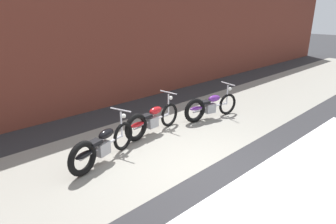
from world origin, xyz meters
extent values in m
plane|color=#2D2D30|center=(0.00, 0.00, 0.00)|extent=(80.00, 80.00, 0.00)
cube|color=gray|center=(0.00, 1.75, 0.00)|extent=(36.00, 3.50, 0.01)
cube|color=brown|center=(0.00, 5.20, 2.40)|extent=(36.00, 0.50, 4.80)
torus|color=black|center=(-0.63, 1.93, 0.34)|extent=(0.67, 0.27, 0.68)
torus|color=black|center=(-1.88, 1.56, 0.36)|extent=(0.74, 0.33, 0.73)
cylinder|color=silver|center=(-1.25, 1.75, 0.38)|extent=(1.20, 0.40, 0.06)
cube|color=#99999E|center=(-1.33, 1.73, 0.34)|extent=(0.37, 0.30, 0.28)
ellipsoid|color=black|center=(-1.18, 1.77, 0.62)|extent=(0.48, 0.31, 0.20)
ellipsoid|color=black|center=(-1.83, 1.58, 0.42)|extent=(0.47, 0.30, 0.10)
cube|color=black|center=(-1.52, 1.67, 0.56)|extent=(0.33, 0.27, 0.08)
cylinder|color=silver|center=(-0.67, 1.92, 0.65)|extent=(0.05, 0.05, 0.62)
cylinder|color=silver|center=(-0.67, 1.92, 1.01)|extent=(0.19, 0.57, 0.03)
sphere|color=white|center=(-0.57, 1.95, 0.83)|extent=(0.11, 0.11, 0.11)
cylinder|color=silver|center=(-1.60, 1.80, 0.26)|extent=(0.54, 0.21, 0.06)
torus|color=black|center=(1.18, 2.23, 0.34)|extent=(0.68, 0.15, 0.68)
torus|color=black|center=(-0.11, 2.10, 0.36)|extent=(0.74, 0.20, 0.73)
cylinder|color=silver|center=(0.53, 2.17, 0.38)|extent=(1.23, 0.18, 0.06)
cube|color=#99999E|center=(0.45, 2.16, 0.34)|extent=(0.34, 0.25, 0.28)
ellipsoid|color=red|center=(0.61, 2.17, 0.62)|extent=(0.46, 0.23, 0.20)
ellipsoid|color=red|center=(-0.06, 2.11, 0.42)|extent=(0.46, 0.22, 0.10)
cube|color=black|center=(0.26, 2.14, 0.56)|extent=(0.30, 0.23, 0.08)
cylinder|color=silver|center=(1.14, 2.23, 0.65)|extent=(0.05, 0.05, 0.62)
cylinder|color=silver|center=(1.14, 2.23, 1.01)|extent=(0.09, 0.58, 0.03)
sphere|color=white|center=(1.24, 2.24, 0.83)|extent=(0.11, 0.11, 0.11)
cylinder|color=silver|center=(0.20, 2.28, 0.26)|extent=(0.55, 0.11, 0.06)
torus|color=black|center=(3.20, 1.66, 0.34)|extent=(0.68, 0.21, 0.68)
torus|color=black|center=(1.93, 1.92, 0.36)|extent=(0.74, 0.27, 0.73)
cylinder|color=silver|center=(2.56, 1.79, 0.38)|extent=(1.22, 0.30, 0.06)
cube|color=#99999E|center=(2.48, 1.81, 0.34)|extent=(0.36, 0.28, 0.28)
ellipsoid|color=#6B2D93|center=(2.64, 1.78, 0.62)|extent=(0.47, 0.27, 0.20)
ellipsoid|color=#6B2D93|center=(1.97, 1.91, 0.42)|extent=(0.47, 0.26, 0.10)
cube|color=black|center=(2.29, 1.85, 0.56)|extent=(0.31, 0.25, 0.08)
cylinder|color=silver|center=(3.16, 1.67, 0.65)|extent=(0.05, 0.05, 0.62)
cylinder|color=silver|center=(3.16, 1.67, 1.01)|extent=(0.15, 0.57, 0.03)
sphere|color=white|center=(3.26, 1.65, 0.83)|extent=(0.11, 0.11, 0.11)
cylinder|color=silver|center=(2.28, 2.00, 0.26)|extent=(0.55, 0.17, 0.06)
camera|label=1|loc=(-4.19, -3.28, 3.14)|focal=30.82mm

